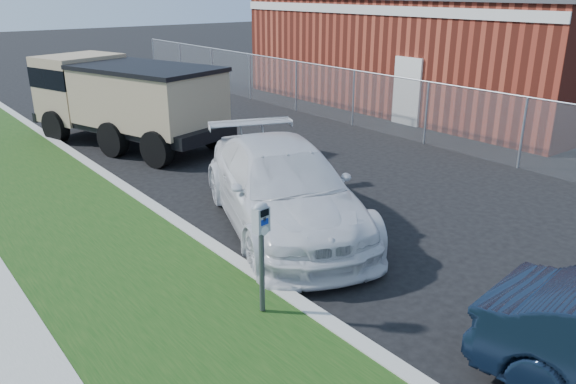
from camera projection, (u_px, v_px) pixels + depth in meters
ground at (384, 243)px, 10.04m from camera, size 120.00×120.00×0.00m
streetside at (24, 292)px, 8.28m from camera, size 6.12×50.00×0.15m
chainlink_fence at (354, 87)px, 18.26m from camera, size 0.06×30.06×30.00m
brick_building at (446, 46)px, 22.17m from camera, size 9.20×14.20×4.17m
parking_meter at (261, 234)px, 7.29m from camera, size 0.23×0.17×1.58m
white_wagon at (281, 186)px, 10.53m from camera, size 4.02×5.89×1.58m
dump_truck at (123, 97)px, 16.01m from camera, size 4.00×6.56×2.42m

